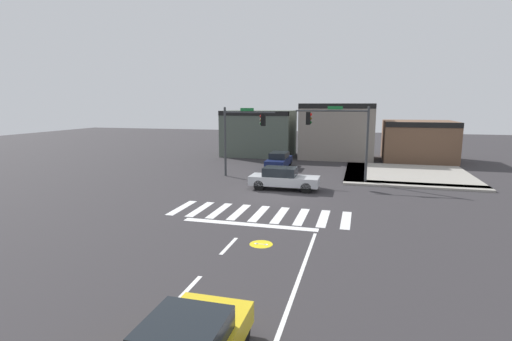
{
  "coord_description": "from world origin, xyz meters",
  "views": [
    {
      "loc": [
        5.11,
        -24.03,
        5.83
      ],
      "look_at": [
        -1.34,
        -0.25,
        1.6
      ],
      "focal_mm": 27.14,
      "sensor_mm": 36.0,
      "label": 1
    }
  ],
  "objects": [
    {
      "name": "car_silver",
      "position": [
        0.06,
        1.76,
        0.78
      ],
      "size": [
        4.75,
        1.77,
        1.54
      ],
      "color": "#B7BABF",
      "rests_on": "ground_plane"
    },
    {
      "name": "lane_markings",
      "position": [
        1.06,
        -12.74,
        0.0
      ],
      "size": [
        6.8,
        24.25,
        0.01
      ],
      "color": "white",
      "rests_on": "ground_plane"
    },
    {
      "name": "crosswalk_near",
      "position": [
        0.0,
        -4.5,
        0.0
      ],
      "size": [
        9.63,
        3.17,
        0.01
      ],
      "color": "silver",
      "rests_on": "ground_plane"
    },
    {
      "name": "curb_corner_northeast",
      "position": [
        8.49,
        9.42,
        0.07
      ],
      "size": [
        10.0,
        10.6,
        0.15
      ],
      "color": "#9E998E",
      "rests_on": "ground_plane"
    },
    {
      "name": "ground_plane",
      "position": [
        0.0,
        0.0,
        0.0
      ],
      "size": [
        120.0,
        120.0,
        0.0
      ],
      "primitive_type": "plane",
      "color": "#302D30"
    },
    {
      "name": "bike_detector_marking",
      "position": [
        1.25,
        -8.96,
        0.0
      ],
      "size": [
        0.99,
        0.99,
        0.01
      ],
      "color": "yellow",
      "rests_on": "ground_plane"
    },
    {
      "name": "traffic_signal_northeast",
      "position": [
        3.62,
        5.33,
        4.0
      ],
      "size": [
        5.38,
        0.32,
        5.68
      ],
      "rotation": [
        0.0,
        0.0,
        3.14
      ],
      "color": "#383A3D",
      "rests_on": "ground_plane"
    },
    {
      "name": "traffic_signal_northwest",
      "position": [
        -4.07,
        5.55,
        3.85
      ],
      "size": [
        4.22,
        0.32,
        5.6
      ],
      "color": "#383A3D",
      "rests_on": "ground_plane"
    },
    {
      "name": "storefront_row",
      "position": [
        2.06,
        18.82,
        2.57
      ],
      "size": [
        24.37,
        6.66,
        5.9
      ],
      "color": "#4C564C",
      "rests_on": "ground_plane"
    },
    {
      "name": "car_navy",
      "position": [
        -2.07,
        10.59,
        0.74
      ],
      "size": [
        1.71,
        4.7,
        1.46
      ],
      "rotation": [
        0.0,
        0.0,
        -1.57
      ],
      "color": "#141E4C",
      "rests_on": "ground_plane"
    }
  ]
}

